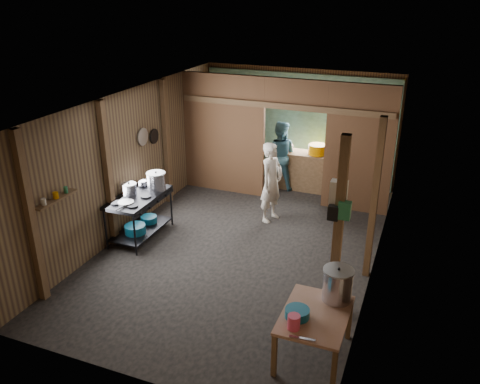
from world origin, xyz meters
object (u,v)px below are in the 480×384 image
at_px(prep_table, 314,335).
at_px(stove_pot_large, 156,182).
at_px(stock_pot, 337,285).
at_px(gas_range, 140,216).
at_px(yellow_tub, 317,149).
at_px(cook, 272,182).
at_px(pink_bucket, 294,322).

xyz_separation_m(prep_table, stove_pot_large, (-3.54, 2.32, 0.65)).
bearing_deg(stock_pot, gas_range, 158.16).
relative_size(gas_range, prep_table, 1.28).
bearing_deg(yellow_tub, prep_table, -76.81).
distance_m(stove_pot_large, cook, 2.19).
bearing_deg(pink_bucket, gas_range, 146.91).
bearing_deg(stock_pot, prep_table, -114.34).
relative_size(pink_bucket, yellow_tub, 0.45).
relative_size(gas_range, pink_bucket, 7.74).
xyz_separation_m(stock_pot, cook, (-1.88, 3.11, -0.06)).
relative_size(yellow_tub, cook, 0.25).
bearing_deg(prep_table, stove_pot_large, 146.80).
bearing_deg(pink_bucket, stock_pot, 65.08).
xyz_separation_m(stove_pot_large, pink_bucket, (3.37, -2.68, -0.25)).
bearing_deg(gas_range, yellow_tub, 53.71).
height_order(pink_bucket, cook, cook).
relative_size(stock_pot, yellow_tub, 1.15).
relative_size(prep_table, stock_pot, 2.36).
bearing_deg(cook, stock_pot, -132.91).
height_order(gas_range, prep_table, gas_range).
distance_m(prep_table, yellow_tub, 5.48).
xyz_separation_m(pink_bucket, yellow_tub, (-1.07, 5.66, 0.23)).
height_order(prep_table, stock_pot, stock_pot).
xyz_separation_m(gas_range, cook, (2.00, 1.55, 0.38)).
bearing_deg(cook, gas_range, 143.62).
distance_m(stock_pot, yellow_tub, 5.12).
xyz_separation_m(stock_pot, yellow_tub, (-1.42, 4.92, 0.11)).
distance_m(stove_pot_large, stock_pot, 4.19).
bearing_deg(stove_pot_large, gas_range, -114.56).
bearing_deg(stove_pot_large, prep_table, -33.20).
distance_m(gas_range, yellow_tub, 4.20).
bearing_deg(stock_pot, pink_bucket, -114.92).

